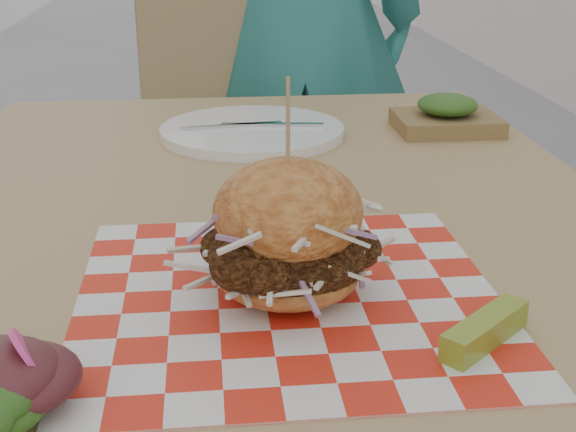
# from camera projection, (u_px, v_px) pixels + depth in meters

# --- Properties ---
(diner) EXTENTS (0.63, 0.43, 1.67)m
(diner) POSITION_uv_depth(u_px,v_px,m) (297.00, 14.00, 1.82)
(diner) COLOR #2A7B74
(diner) RESTS_ON ground
(patio_table) EXTENTS (0.80, 1.20, 0.75)m
(patio_table) POSITION_uv_depth(u_px,v_px,m) (273.00, 286.00, 0.89)
(patio_table) COLOR tan
(patio_table) RESTS_ON ground
(patio_chair) EXTENTS (0.49, 0.50, 0.95)m
(patio_chair) POSITION_uv_depth(u_px,v_px,m) (229.00, 154.00, 1.78)
(patio_chair) COLOR tan
(patio_chair) RESTS_ON ground
(paper_liner) EXTENTS (0.36, 0.36, 0.00)m
(paper_liner) POSITION_uv_depth(u_px,v_px,m) (288.00, 296.00, 0.69)
(paper_liner) COLOR red
(paper_liner) RESTS_ON patio_table
(sandwich) EXTENTS (0.17, 0.17, 0.19)m
(sandwich) POSITION_uv_depth(u_px,v_px,m) (288.00, 239.00, 0.67)
(sandwich) COLOR #CB8039
(sandwich) RESTS_ON paper_liner
(pickle_spear) EXTENTS (0.09, 0.08, 0.02)m
(pickle_spear) POSITION_uv_depth(u_px,v_px,m) (485.00, 330.00, 0.61)
(pickle_spear) COLOR olive
(pickle_spear) RESTS_ON paper_liner
(side_salad) EXTENTS (0.13, 0.14, 0.05)m
(side_salad) POSITION_uv_depth(u_px,v_px,m) (4.00, 400.00, 0.52)
(side_salad) COLOR #3F1419
(side_salad) RESTS_ON patio_table
(place_setting) EXTENTS (0.27, 0.27, 0.02)m
(place_setting) POSITION_uv_depth(u_px,v_px,m) (252.00, 131.00, 1.17)
(place_setting) COLOR white
(place_setting) RESTS_ON patio_table
(kraft_tray) EXTENTS (0.15, 0.12, 0.06)m
(kraft_tray) POSITION_uv_depth(u_px,v_px,m) (447.00, 116.00, 1.20)
(kraft_tray) COLOR olive
(kraft_tray) RESTS_ON patio_table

